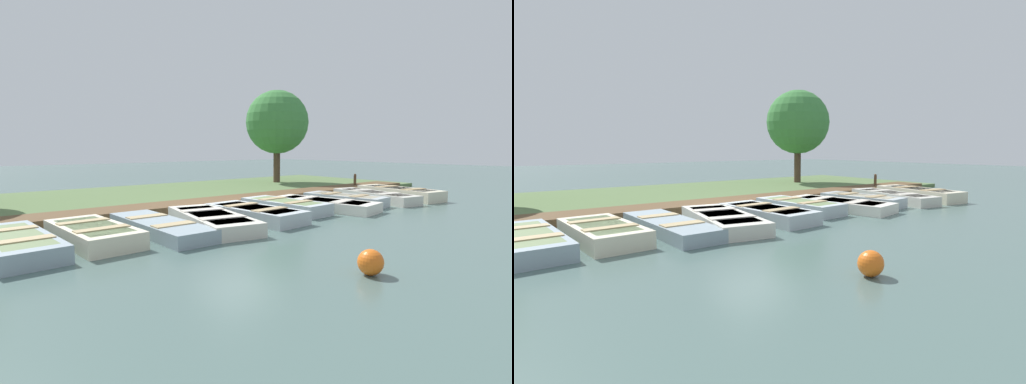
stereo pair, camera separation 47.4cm
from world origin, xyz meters
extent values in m
plane|color=#4C6660|center=(0.00, 0.00, 0.00)|extent=(80.00, 80.00, 0.00)
cube|color=#567042|center=(-5.00, 0.00, 0.09)|extent=(8.00, 24.00, 0.17)
cube|color=brown|center=(-1.58, 0.00, 0.13)|extent=(1.36, 21.36, 0.26)
cube|color=#8C9EA8|center=(0.88, -6.01, 0.17)|extent=(3.24, 1.29, 0.34)
cube|color=#6B7F51|center=(0.88, -6.01, 0.33)|extent=(2.66, 1.01, 0.03)
cube|color=tan|center=(1.48, -5.98, 0.35)|extent=(0.37, 1.06, 0.03)
cube|color=tan|center=(0.27, -6.03, 0.35)|extent=(0.37, 1.06, 0.03)
cube|color=beige|center=(1.00, -4.60, 0.18)|extent=(2.84, 1.31, 0.37)
cube|color=#6B7F51|center=(1.00, -4.60, 0.36)|extent=(2.33, 1.03, 0.03)
cube|color=tan|center=(1.53, -4.58, 0.38)|extent=(0.33, 1.10, 0.03)
cube|color=tan|center=(0.48, -4.63, 0.38)|extent=(0.33, 1.10, 0.03)
cube|color=#8C9EA8|center=(1.08, -3.11, 0.15)|extent=(3.55, 1.07, 0.30)
cube|color=beige|center=(1.08, -3.11, 0.29)|extent=(2.91, 0.84, 0.02)
cube|color=tan|center=(1.75, -3.10, 0.32)|extent=(0.36, 0.96, 0.03)
cube|color=tan|center=(0.41, -3.11, 0.32)|extent=(0.36, 0.96, 0.03)
cube|color=beige|center=(1.23, -1.75, 0.17)|extent=(3.64, 1.86, 0.34)
cube|color=beige|center=(1.23, -1.75, 0.33)|extent=(2.97, 1.48, 0.03)
cube|color=beige|center=(1.88, -1.88, 0.35)|extent=(0.55, 1.18, 0.03)
cube|color=beige|center=(0.59, -1.63, 0.35)|extent=(0.55, 1.18, 0.03)
cube|color=#B2BCC1|center=(1.18, -0.30, 0.18)|extent=(3.10, 1.38, 0.36)
cube|color=beige|center=(1.18, -0.30, 0.35)|extent=(2.54, 1.09, 0.03)
cube|color=tan|center=(1.76, -0.27, 0.37)|extent=(0.37, 1.12, 0.03)
cube|color=tan|center=(0.61, -0.34, 0.37)|extent=(0.37, 1.12, 0.03)
cube|color=#B2BCC1|center=(0.73, 1.30, 0.18)|extent=(2.95, 1.32, 0.36)
cube|color=#6B7F51|center=(0.73, 1.30, 0.35)|extent=(2.41, 1.03, 0.03)
cube|color=tan|center=(1.27, 1.34, 0.38)|extent=(0.36, 1.06, 0.03)
cube|color=tan|center=(0.18, 1.26, 0.38)|extent=(0.36, 1.06, 0.03)
cube|color=silver|center=(1.11, 2.66, 0.16)|extent=(3.66, 1.86, 0.31)
cube|color=#994C33|center=(1.11, 2.66, 0.30)|extent=(2.99, 1.48, 0.03)
cube|color=beige|center=(1.76, 2.79, 0.33)|extent=(0.56, 1.17, 0.03)
cube|color=beige|center=(0.46, 2.54, 0.33)|extent=(0.56, 1.17, 0.03)
cube|color=#B2BCC1|center=(0.86, 4.09, 0.17)|extent=(3.01, 1.32, 0.34)
cube|color=beige|center=(0.86, 4.09, 0.33)|extent=(2.46, 1.04, 0.03)
cube|color=tan|center=(1.41, 4.16, 0.35)|extent=(0.40, 0.93, 0.03)
cube|color=tan|center=(0.31, 4.03, 0.35)|extent=(0.40, 0.93, 0.03)
cube|color=beige|center=(1.01, 5.68, 0.17)|extent=(3.63, 1.59, 0.34)
cube|color=#994C33|center=(1.01, 5.68, 0.33)|extent=(2.97, 1.26, 0.03)
cube|color=beige|center=(1.66, 5.56, 0.35)|extent=(0.50, 0.97, 0.03)
cube|color=beige|center=(0.35, 5.79, 0.35)|extent=(0.50, 0.97, 0.03)
cube|color=beige|center=(1.20, 7.07, 0.21)|extent=(3.49, 1.61, 0.42)
cube|color=#4C709E|center=(1.20, 7.07, 0.40)|extent=(2.86, 1.28, 0.03)
cube|color=tan|center=(1.83, 6.98, 0.43)|extent=(0.48, 1.09, 0.03)
cube|color=tan|center=(0.56, 7.16, 0.43)|extent=(0.48, 1.09, 0.03)
cylinder|color=brown|center=(-1.67, 8.08, 0.36)|extent=(0.12, 0.12, 0.72)
sphere|color=brown|center=(-1.67, 8.08, 0.74)|extent=(0.11, 0.11, 0.11)
sphere|color=orange|center=(6.03, -1.94, 0.21)|extent=(0.42, 0.42, 0.42)
cylinder|color=#4C3828|center=(-5.86, 7.01, 1.20)|extent=(0.35, 0.35, 2.40)
sphere|color=#3D7F3D|center=(-5.86, 7.01, 3.30)|extent=(3.27, 3.27, 3.27)
camera|label=1|loc=(9.58, -7.23, 2.01)|focal=28.00mm
camera|label=2|loc=(9.87, -6.86, 2.01)|focal=28.00mm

